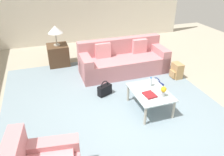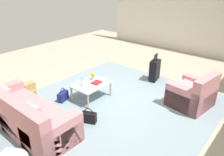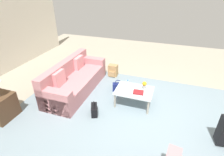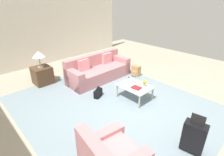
{
  "view_description": "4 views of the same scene",
  "coord_description": "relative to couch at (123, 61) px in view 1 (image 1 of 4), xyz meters",
  "views": [
    {
      "loc": [
        -2.83,
        1.39,
        2.71
      ],
      "look_at": [
        0.6,
        0.24,
        0.75
      ],
      "focal_mm": 35.0,
      "sensor_mm": 36.0,
      "label": 1
    },
    {
      "loc": [
        3.89,
        3.12,
        2.85
      ],
      "look_at": [
        0.47,
        0.25,
        0.82
      ],
      "focal_mm": 35.0,
      "sensor_mm": 36.0,
      "label": 2
    },
    {
      "loc": [
        -0.27,
        3.18,
        2.81
      ],
      "look_at": [
        0.83,
        -0.02,
        0.94
      ],
      "focal_mm": 28.0,
      "sensor_mm": 36.0,
      "label": 3
    },
    {
      "loc": [
        -2.34,
        3.01,
        2.72
      ],
      "look_at": [
        0.42,
        0.38,
        0.94
      ],
      "focal_mm": 28.0,
      "sensor_mm": 36.0,
      "label": 4
    }
  ],
  "objects": [
    {
      "name": "area_rug",
      "position": [
        -1.59,
        0.8,
        -0.3
      ],
      "size": [
        5.2,
        4.4,
        0.01
      ],
      "primitive_type": "cube",
      "color": "gray",
      "rests_on": "ground"
    },
    {
      "name": "flower_vase",
      "position": [
        -2.01,
        -0.05,
        0.23
      ],
      "size": [
        0.11,
        0.11,
        0.21
      ],
      "color": "#B2B7BC",
      "rests_on": "coffee_table"
    },
    {
      "name": "couch",
      "position": [
        0.0,
        0.0,
        0.0
      ],
      "size": [
        0.89,
        2.31,
        0.87
      ],
      "color": "#C67F84",
      "rests_on": "ground"
    },
    {
      "name": "table_lamp",
      "position": [
        1.01,
        1.6,
        0.73
      ],
      "size": [
        0.41,
        0.41,
        0.55
      ],
      "color": "#ADA899",
      "rests_on": "side_table"
    },
    {
      "name": "ground_plane",
      "position": [
        -2.19,
        0.6,
        -0.3
      ],
      "size": [
        12.0,
        12.0,
        0.0
      ],
      "primitive_type": "plane",
      "color": "#A89E89"
    },
    {
      "name": "coffee_table",
      "position": [
        -1.79,
        0.1,
        0.06
      ],
      "size": [
        0.93,
        0.69,
        0.42
      ],
      "color": "silver",
      "rests_on": "ground"
    },
    {
      "name": "side_table",
      "position": [
        1.01,
        1.6,
        -0.01
      ],
      "size": [
        0.57,
        0.57,
        0.59
      ],
      "primitive_type": "cube",
      "color": "#513823",
      "rests_on": "ground"
    },
    {
      "name": "backpack_tan",
      "position": [
        -0.79,
        -1.19,
        -0.11
      ],
      "size": [
        0.3,
        0.25,
        0.4
      ],
      "color": "tan",
      "rests_on": "ground"
    },
    {
      "name": "coffee_table_book",
      "position": [
        -1.91,
        0.18,
        0.13
      ],
      "size": [
        0.27,
        0.22,
        0.03
      ],
      "primitive_type": "cube",
      "rotation": [
        0.0,
        0.0,
        0.1
      ],
      "color": "maroon",
      "rests_on": "coffee_table"
    },
    {
      "name": "handbag_navy",
      "position": [
        -1.23,
        -0.37,
        -0.17
      ],
      "size": [
        0.35,
        0.24,
        0.36
      ],
      "color": "navy",
      "rests_on": "ground"
    },
    {
      "name": "water_bottle",
      "position": [
        -1.59,
        -0.0,
        0.21
      ],
      "size": [
        0.06,
        0.06,
        0.2
      ],
      "color": "silver",
      "rests_on": "coffee_table"
    },
    {
      "name": "handbag_black",
      "position": [
        -0.99,
        0.81,
        -0.17
      ],
      "size": [
        0.26,
        0.35,
        0.36
      ],
      "color": "black",
      "rests_on": "ground"
    }
  ]
}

